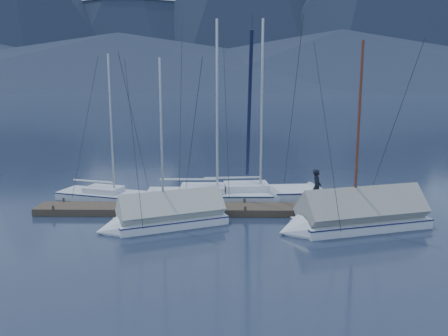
{
  "coord_description": "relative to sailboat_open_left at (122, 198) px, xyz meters",
  "views": [
    {
      "loc": [
        0.34,
        -19.99,
        6.41
      ],
      "look_at": [
        0.0,
        2.0,
        2.2
      ],
      "focal_mm": 38.0,
      "sensor_mm": 36.0,
      "label": 1
    }
  ],
  "objects": [
    {
      "name": "sailboat_open_mid",
      "position": [
        5.59,
        0.14,
        0.03
      ],
      "size": [
        7.75,
        3.31,
        10.19
      ],
      "color": "silver",
      "rests_on": "ground"
    },
    {
      "name": "mooring_posts",
      "position": [
        4.94,
        -2.2,
        0.2
      ],
      "size": [
        15.12,
        1.52,
        0.35
      ],
      "color": "#382D23",
      "rests_on": "ground"
    },
    {
      "name": "dock",
      "position": [
        5.44,
        -2.2,
        -0.04
      ],
      "size": [
        18.0,
        1.5,
        0.54
      ],
      "color": "#382D23",
      "rests_on": "ground"
    },
    {
      "name": "sailboat_open_right",
      "position": [
        7.9,
        0.73,
        0.03
      ],
      "size": [
        7.95,
        3.34,
        10.27
      ],
      "color": "silver",
      "rests_on": "ground"
    },
    {
      "name": "sailboat_covered_near",
      "position": [
        10.94,
        -4.5,
        0.29
      ],
      "size": [
        7.04,
        3.93,
        8.76
      ],
      "color": "silver",
      "rests_on": "ground"
    },
    {
      "name": "ground",
      "position": [
        5.44,
        -4.2,
        -0.15
      ],
      "size": [
        1000.0,
        1000.0,
        0.0
      ],
      "primitive_type": "plane",
      "color": "#151D30",
      "rests_on": "ground"
    },
    {
      "name": "mountain_range",
      "position": [
        9.56,
        366.24,
        58.51
      ],
      "size": [
        877.0,
        584.0,
        150.5
      ],
      "color": "#475675",
      "rests_on": "ground"
    },
    {
      "name": "sailboat_covered_far",
      "position": [
        2.73,
        -4.38,
        0.24
      ],
      "size": [
        5.86,
        3.83,
        7.94
      ],
      "color": "white",
      "rests_on": "ground"
    },
    {
      "name": "sailboat_open_left",
      "position": [
        0.0,
        0.0,
        0.0
      ],
      "size": [
        6.56,
        3.51,
        8.35
      ],
      "color": "silver",
      "rests_on": "ground"
    },
    {
      "name": "person",
      "position": [
        9.9,
        -1.92,
        1.07
      ],
      "size": [
        0.55,
        0.72,
        1.76
      ],
      "primitive_type": "imported",
      "rotation": [
        0.0,
        0.0,
        1.36
      ],
      "color": "black",
      "rests_on": "dock"
    }
  ]
}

